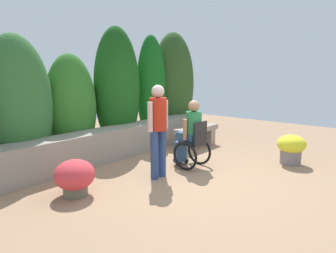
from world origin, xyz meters
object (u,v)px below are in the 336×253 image
Objects in this scene: person_standing_companion at (158,125)px; person_in_wheelchair at (191,136)px; flower_pot_terracotta_by_wall at (291,148)px; flower_pot_purple_near at (75,177)px; stone_bench at (197,134)px.

person_in_wheelchair is at bearing 1.14° from person_standing_companion.
person_standing_companion is 2.86m from flower_pot_terracotta_by_wall.
flower_pot_purple_near is at bearing 169.10° from person_in_wheelchair.
flower_pot_terracotta_by_wall is (3.74, -1.98, 0.05)m from flower_pot_purple_near.
flower_pot_purple_near is (-3.65, -0.28, -0.05)m from stone_bench.
person_in_wheelchair reaches higher than flower_pot_terracotta_by_wall.
stone_bench is at bearing 4.46° from flower_pot_purple_near.
stone_bench is 3.66m from flower_pot_purple_near.
flower_pot_terracotta_by_wall is (0.09, -2.27, -0.00)m from stone_bench.
person_standing_companion is (-0.86, 0.09, 0.33)m from person_in_wheelchair.
person_standing_companion is at bearing 146.48° from flower_pot_terracotta_by_wall.
person_standing_companion is 2.72× the size of flower_pot_terracotta_by_wall.
person_in_wheelchair reaches higher than stone_bench.
stone_bench is at bearing 25.16° from person_standing_companion.
person_standing_companion is at bearing -17.34° from flower_pot_purple_near.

